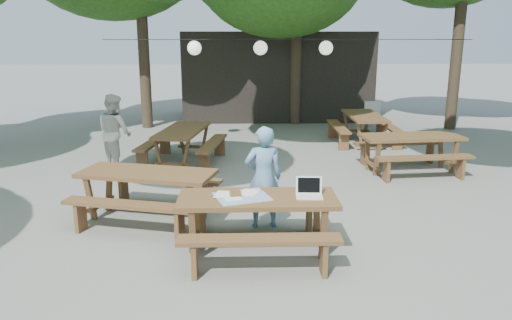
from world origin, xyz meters
The scene contains 13 objects.
ground centered at (0.00, 0.00, 0.00)m, with size 80.00×80.00×0.00m, color slate.
pavilion centered at (0.50, 10.50, 1.40)m, with size 6.00×3.00×2.80m, color black.
main_picnic_table centered at (-0.48, -0.43, 0.39)m, with size 2.00×1.58×0.75m.
picnic_table_nw centered at (-2.09, 0.80, 0.39)m, with size 2.23×2.00×0.75m.
picnic_table_ne centered at (2.75, 3.36, 0.39)m, with size 2.07×1.76×0.75m.
picnic_table_far_w centered at (-1.94, 4.19, 0.39)m, with size 1.87×2.13×0.75m.
picnic_table_far_e centered at (2.44, 6.01, 0.39)m, with size 1.58×2.00×0.75m.
woman centered at (-0.36, 0.46, 0.74)m, with size 0.54×0.36×1.49m, color #6693BB.
second_person centered at (-3.27, 3.73, 0.78)m, with size 0.76×0.59×1.56m, color silver.
plastic_chair centered at (2.95, 7.25, 0.26)m, with size 0.56×0.56×0.90m.
laptop centered at (0.18, -0.42, 0.81)m, with size 0.34×0.28×0.24m.
tabletop_clutter centered at (-0.70, -0.42, 0.76)m, with size 0.79×0.73×0.08m.
paper_lanterns centered at (-0.19, 6.00, 2.40)m, with size 9.00×0.34×0.38m.
Camera 1 is at (-0.67, -6.39, 2.75)m, focal length 35.00 mm.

